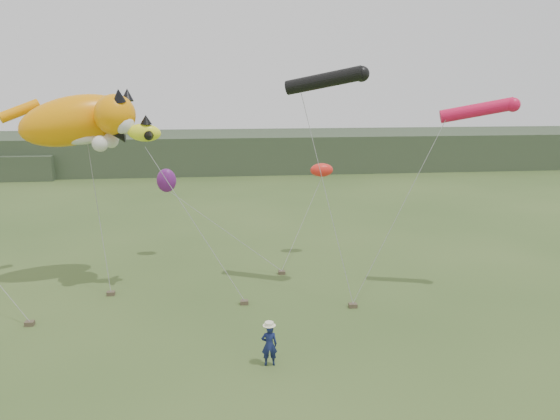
{
  "coord_description": "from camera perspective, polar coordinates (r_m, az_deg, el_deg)",
  "views": [
    {
      "loc": [
        -1.01,
        -17.82,
        9.56
      ],
      "look_at": [
        1.36,
        3.0,
        4.68
      ],
      "focal_mm": 35.0,
      "sensor_mm": 36.0,
      "label": 1
    }
  ],
  "objects": [
    {
      "name": "ground",
      "position": [
        20.25,
        -2.96,
        -15.09
      ],
      "size": [
        120.0,
        120.0,
        0.0
      ],
      "primitive_type": "plane",
      "color": "#385123",
      "rests_on": "ground"
    },
    {
      "name": "misc_kites",
      "position": [
        30.11,
        -5.04,
        3.56
      ],
      "size": [
        9.69,
        1.25,
        1.53
      ],
      "color": "red",
      "rests_on": "ground"
    },
    {
      "name": "headland",
      "position": [
        63.01,
        -8.39,
        6.01
      ],
      "size": [
        90.0,
        13.0,
        4.0
      ],
      "color": "#2D3D28",
      "rests_on": "ground"
    },
    {
      "name": "tube_kites",
      "position": [
        25.16,
        11.83,
        12.0
      ],
      "size": [
        10.12,
        3.05,
        2.52
      ],
      "color": "black",
      "rests_on": "ground"
    },
    {
      "name": "fish_kite",
      "position": [
        25.53,
        -15.01,
        7.89
      ],
      "size": [
        2.46,
        1.64,
        1.27
      ],
      "color": "#F7FF24",
      "rests_on": "ground"
    },
    {
      "name": "cat_kite",
      "position": [
        27.01,
        -19.89,
        8.84
      ],
      "size": [
        6.57,
        3.8,
        3.14
      ],
      "color": "#FF9405",
      "rests_on": "ground"
    },
    {
      "name": "festival_attendant",
      "position": [
        19.39,
        -1.13,
        -13.91
      ],
      "size": [
        0.56,
        0.37,
        1.51
      ],
      "primitive_type": "imported",
      "rotation": [
        0.0,
        0.0,
        3.12
      ],
      "color": "#141D4B",
      "rests_on": "ground"
    },
    {
      "name": "sandbag_anchors",
      "position": [
        25.18,
        -7.52,
        -9.11
      ],
      "size": [
        13.8,
        5.17,
        0.18
      ],
      "color": "brown",
      "rests_on": "ground"
    }
  ]
}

